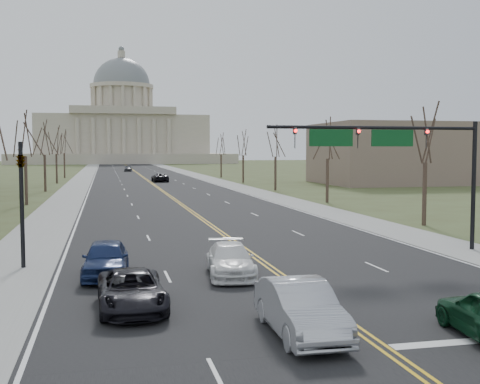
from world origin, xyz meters
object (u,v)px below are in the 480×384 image
car_sb_outer_second (106,259)px  car_far_nb (160,177)px  car_far_sb (128,168)px  signal_mast (391,147)px  car_sb_outer_lead (132,290)px  signal_left (21,190)px  car_sb_inner_second (230,260)px  car_sb_inner_lead (300,308)px

car_sb_outer_second → car_far_nb: size_ratio=0.87×
car_far_sb → car_sb_outer_second: bearing=-88.2°
signal_mast → car_sb_outer_lead: size_ratio=2.46×
signal_mast → car_far_nb: 76.28m
car_sb_outer_lead → car_sb_outer_second: 5.80m
car_sb_outer_second → car_far_sb: 131.41m
car_sb_outer_second → signal_left: bearing=145.1°
car_far_nb → signal_left: bearing=77.4°
signal_mast → car_far_nb: signal_mast is taller
car_sb_outer_lead → car_far_nb: size_ratio=0.89×
car_sb_outer_second → car_far_sb: (5.86, 131.28, -0.02)m
car_sb_outer_lead → car_far_nb: car_far_nb is taller
signal_mast → car_far_sb: bearing=94.1°
car_sb_inner_second → car_sb_inner_lead: bearing=-81.5°
car_sb_inner_second → signal_mast: bearing=28.7°
signal_mast → signal_left: bearing=180.0°
car_sb_outer_second → car_far_sb: car_sb_outer_second is taller
car_sb_inner_lead → car_sb_inner_second: (-0.32, 8.86, -0.11)m
car_sb_outer_second → car_far_nb: 79.49m
car_sb_inner_lead → car_sb_outer_second: car_sb_inner_lead is taller
signal_left → car_sb_inner_second: 10.50m
signal_mast → car_sb_outer_lead: 17.46m
car_sb_inner_lead → car_far_nb: bearing=88.2°
car_far_nb → signal_mast: bearing=91.6°
signal_left → car_sb_outer_second: bearing=-38.3°
car_sb_outer_second → car_sb_inner_second: bearing=-6.5°
car_sb_outer_lead → car_sb_inner_second: size_ratio=1.01×
car_sb_inner_lead → car_far_nb: 88.80m
signal_left → car_sb_inner_second: bearing=-23.2°
car_sb_inner_lead → car_far_sb: bearing=90.5°
car_sb_outer_lead → car_sb_inner_second: (4.54, 4.80, 0.03)m
signal_mast → car_sb_inner_lead: bearing=-126.2°
signal_mast → car_sb_inner_lead: (-9.38, -12.82, -4.93)m
car_far_nb → car_far_sb: bearing=-88.8°
car_sb_inner_second → car_far_nb: (4.00, 79.87, 0.06)m
signal_mast → car_sb_inner_second: size_ratio=2.48×
signal_mast → car_sb_inner_lead: 16.63m
signal_mast → car_sb_inner_second: signal_mast is taller
car_sb_outer_second → car_far_sb: bearing=90.8°
signal_mast → car_far_sb: (-9.25, 128.25, -4.95)m
signal_left → car_sb_outer_second: 5.68m
car_sb_outer_lead → car_far_sb: size_ratio=1.06×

